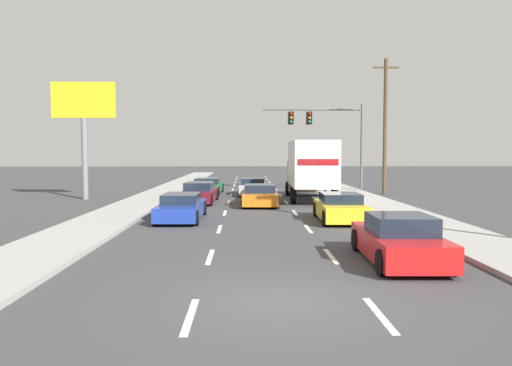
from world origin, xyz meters
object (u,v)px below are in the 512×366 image
(car_green, at_px, (208,186))
(utility_pole_mid, at_px, (385,125))
(car_orange, at_px, (260,196))
(car_maroon, at_px, (200,193))
(roadside_billboard, at_px, (84,116))
(car_silver, at_px, (252,187))
(box_truck, at_px, (310,167))
(car_blue, at_px, (181,208))
(car_red, at_px, (399,241))
(traffic_signal_mast, at_px, (321,125))
(car_yellow, at_px, (340,208))

(car_green, xyz_separation_m, utility_pole_mid, (12.45, -0.35, 4.32))
(car_green, relative_size, car_orange, 1.01)
(car_maroon, xyz_separation_m, car_orange, (3.47, -1.57, -0.03))
(car_orange, bearing_deg, roadside_billboard, 160.78)
(car_silver, distance_m, car_orange, 6.75)
(box_truck, bearing_deg, car_silver, 131.48)
(car_blue, bearing_deg, car_silver, 75.32)
(car_red, bearing_deg, box_truck, 90.41)
(box_truck, height_order, utility_pole_mid, utility_pole_mid)
(car_blue, bearing_deg, utility_pole_mid, 46.01)
(traffic_signal_mast, distance_m, utility_pole_mid, 5.17)
(box_truck, relative_size, roadside_billboard, 1.12)
(car_green, xyz_separation_m, roadside_billboard, (-7.32, -3.88, 4.63))
(car_green, distance_m, car_yellow, 15.42)
(box_truck, height_order, roadside_billboard, roadside_billboard)
(car_silver, height_order, car_yellow, car_yellow)
(car_yellow, xyz_separation_m, car_red, (0.03, -7.91, 0.03))
(utility_pole_mid, height_order, roadside_billboard, utility_pole_mid)
(car_green, relative_size, utility_pole_mid, 0.48)
(car_blue, height_order, car_yellow, car_yellow)
(car_orange, height_order, car_yellow, car_yellow)
(car_orange, bearing_deg, utility_pole_mid, 39.05)
(car_yellow, distance_m, traffic_signal_mast, 17.41)
(car_maroon, relative_size, roadside_billboard, 0.64)
(car_blue, relative_size, car_orange, 1.03)
(car_red, bearing_deg, car_yellow, 90.21)
(car_blue, xyz_separation_m, roadside_billboard, (-7.21, 9.49, 4.63))
(car_red, bearing_deg, utility_pole_mid, 75.10)
(car_silver, xyz_separation_m, traffic_signal_mast, (5.27, 3.78, 4.45))
(car_orange, distance_m, box_truck, 4.49)
(car_green, bearing_deg, car_maroon, -90.03)
(traffic_signal_mast, xyz_separation_m, utility_pole_mid, (4.03, -3.23, -0.14))
(car_silver, bearing_deg, car_blue, -104.68)
(box_truck, distance_m, utility_pole_mid, 7.86)
(box_truck, bearing_deg, car_yellow, -89.41)
(car_green, xyz_separation_m, car_red, (6.75, -21.78, 0.05))
(car_yellow, xyz_separation_m, utility_pole_mid, (5.73, 13.52, 4.30))
(car_maroon, distance_m, car_blue, 7.30)
(car_green, xyz_separation_m, box_truck, (6.63, -4.84, 1.54))
(car_green, xyz_separation_m, car_maroon, (-0.00, -6.07, 0.04))
(roadside_billboard, bearing_deg, car_blue, -52.77)
(traffic_signal_mast, bearing_deg, box_truck, -103.06)
(car_green, relative_size, traffic_signal_mast, 0.59)
(car_silver, bearing_deg, car_green, 163.96)
(box_truck, relative_size, car_yellow, 1.94)
(car_maroon, distance_m, car_yellow, 10.30)
(car_blue, distance_m, car_orange, 6.75)
(traffic_signal_mast, bearing_deg, utility_pole_mid, -38.70)
(car_maroon, bearing_deg, traffic_signal_mast, 46.74)
(car_orange, height_order, roadside_billboard, roadside_billboard)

